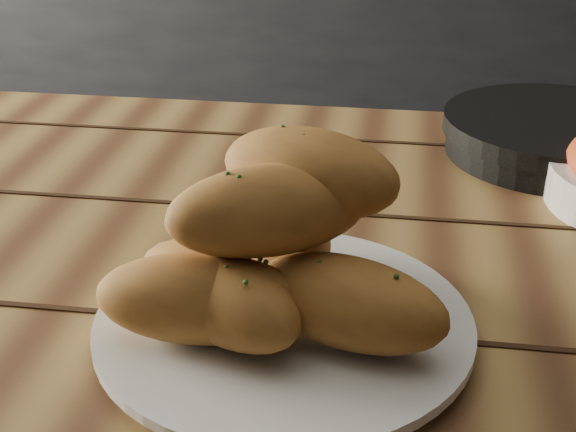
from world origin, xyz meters
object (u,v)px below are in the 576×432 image
Objects in this scene: plate at (284,326)px; bread_rolls at (271,255)px; table at (390,366)px; skillet at (560,135)px.

bread_rolls is (-0.01, -0.00, 0.06)m from plate.
skillet is (0.17, 0.29, 0.12)m from table.
plate is 0.72× the size of skillet.
skillet reaches higher than table.
plate is at bearing 13.66° from bread_rolls.
plate is at bearing -125.56° from table.
bread_rolls reaches higher than plate.
plate reaches higher than table.
bread_rolls is at bearing -166.34° from plate.
bread_rolls is 0.48m from skillet.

